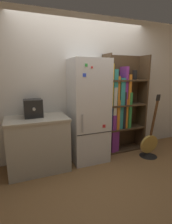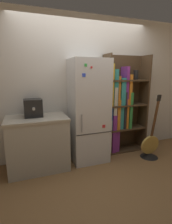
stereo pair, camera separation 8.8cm
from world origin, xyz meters
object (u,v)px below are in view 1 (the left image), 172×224
espresso_machine (33,108)px  guitar (149,148)px  refrigerator (89,112)px  bookshelf (119,107)px

espresso_machine → guitar: size_ratio=0.24×
refrigerator → bookshelf: bookshelf is taller
refrigerator → bookshelf: size_ratio=0.95×
bookshelf → guitar: bookshelf is taller
espresso_machine → guitar: 2.26m
refrigerator → guitar: 1.38m
espresso_machine → refrigerator: bearing=-2.3°
refrigerator → guitar: (1.12, -0.34, -0.73)m
refrigerator → guitar: refrigerator is taller
bookshelf → guitar: size_ratio=1.58×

